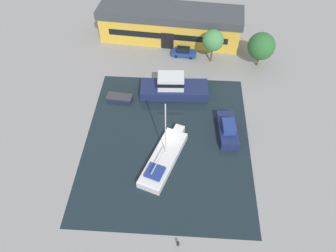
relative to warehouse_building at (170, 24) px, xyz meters
name	(u,v)px	position (x,y,z in m)	size (l,w,h in m)	color
ground_plane	(167,141)	(1.10, -26.51, -3.17)	(440.00, 440.00, 0.00)	gray
water_canal	(167,141)	(1.10, -26.51, -3.17)	(23.65, 28.19, 0.01)	black
warehouse_building	(170,24)	(0.00, 0.00, 0.00)	(27.76, 9.70, 6.28)	gold
quay_tree_near_building	(213,40)	(7.89, -6.94, 1.23)	(3.73, 3.73, 6.29)	brown
quay_tree_by_water	(261,46)	(16.23, -7.60, 0.84)	(4.74, 4.74, 6.39)	brown
parked_car	(184,52)	(2.88, -5.67, -2.32)	(4.63, 2.21, 1.70)	navy
sailboat_moored	(164,158)	(0.90, -29.97, -2.53)	(6.39, 11.57, 10.30)	silver
motor_cruiser	(173,88)	(1.46, -16.39, -1.77)	(11.19, 4.60, 3.88)	#19234C
small_dinghy	(119,98)	(-7.21, -18.06, -2.85)	(4.28, 2.14, 0.62)	#19234C
cabin_boat	(228,129)	(9.83, -24.42, -2.26)	(3.03, 6.77, 2.43)	#19234C
mooring_bollard	(178,243)	(3.30, -41.63, -2.78)	(0.31, 0.31, 0.74)	black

